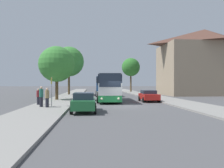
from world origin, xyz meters
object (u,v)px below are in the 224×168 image
(bus_front, at_px, (108,87))
(bus_middle, at_px, (103,86))
(bus_stop_sign, at_px, (52,88))
(pedestrian_waiting_near, at_px, (47,98))
(parked_car_right_near, at_px, (149,96))
(tree_left_far, at_px, (69,62))
(tree_right_near, at_px, (131,67))
(pedestrian_walking_back, at_px, (41,96))
(tree_left_near, at_px, (57,64))
(parked_car_left_curb, at_px, (84,102))
(pedestrian_waiting_far, at_px, (38,97))

(bus_front, bearing_deg, bus_middle, 91.54)
(bus_stop_sign, bearing_deg, pedestrian_waiting_near, -103.36)
(parked_car_right_near, xyz_separation_m, tree_left_far, (-11.39, 15.71, 5.64))
(bus_stop_sign, relative_size, tree_right_near, 0.32)
(tree_right_near, bearing_deg, bus_stop_sign, -111.65)
(bus_stop_sign, bearing_deg, bus_middle, 73.56)
(bus_stop_sign, xyz_separation_m, pedestrian_walking_back, (-0.82, -0.48, -0.73))
(parked_car_right_near, distance_m, bus_stop_sign, 12.22)
(tree_left_far, bearing_deg, bus_stop_sign, -88.18)
(pedestrian_waiting_near, height_order, tree_left_far, tree_left_far)
(parked_car_right_near, height_order, tree_left_near, tree_left_near)
(bus_front, distance_m, parked_car_left_curb, 10.82)
(bus_stop_sign, distance_m, pedestrian_walking_back, 1.20)
(pedestrian_waiting_far, distance_m, tree_left_near, 7.72)
(pedestrian_waiting_far, height_order, tree_left_near, tree_left_near)
(parked_car_right_near, bearing_deg, bus_front, -15.34)
(pedestrian_waiting_near, bearing_deg, pedestrian_waiting_far, -104.50)
(parked_car_left_curb, bearing_deg, bus_front, 76.01)
(bus_middle, xyz_separation_m, pedestrian_walking_back, (-6.61, -20.10, -0.74))
(bus_front, bearing_deg, tree_left_far, 115.99)
(bus_middle, xyz_separation_m, parked_car_left_curb, (-2.68, -22.81, -1.03))
(bus_middle, distance_m, parked_car_right_near, 14.71)
(parked_car_left_curb, bearing_deg, bus_middle, 83.61)
(parked_car_right_near, bearing_deg, tree_left_near, -11.19)
(parked_car_right_near, relative_size, bus_stop_sign, 1.48)
(pedestrian_walking_back, bearing_deg, pedestrian_waiting_near, -45.24)
(parked_car_right_near, height_order, pedestrian_waiting_far, pedestrian_waiting_far)
(pedestrian_waiting_near, height_order, tree_left_near, tree_left_near)
(parked_car_right_near, distance_m, tree_left_far, 20.21)
(parked_car_right_near, bearing_deg, pedestrian_waiting_far, 19.76)
(parked_car_right_near, distance_m, pedestrian_waiting_near, 12.81)
(pedestrian_waiting_far, height_order, tree_left_far, tree_left_far)
(tree_left_near, height_order, tree_right_near, tree_right_near)
(parked_car_right_near, relative_size, tree_left_near, 0.57)
(bus_middle, bearing_deg, tree_right_near, 63.67)
(pedestrian_waiting_far, height_order, pedestrian_walking_back, pedestrian_walking_back)
(parked_car_right_near, bearing_deg, tree_left_far, -52.91)
(pedestrian_walking_back, distance_m, tree_right_near, 37.60)
(bus_middle, relative_size, bus_stop_sign, 3.88)
(bus_stop_sign, distance_m, tree_left_near, 8.87)
(pedestrian_walking_back, bearing_deg, tree_left_near, 80.06)
(bus_stop_sign, relative_size, pedestrian_walking_back, 1.47)
(tree_left_near, bearing_deg, bus_front, -9.16)
(pedestrian_waiting_far, xyz_separation_m, tree_left_far, (0.90, 19.85, 5.44))
(tree_left_near, relative_size, tree_left_far, 0.76)
(bus_middle, distance_m, tree_left_near, 13.43)
(bus_middle, bearing_deg, bus_front, -88.16)
(bus_stop_sign, relative_size, tree_left_far, 0.30)
(parked_car_right_near, bearing_deg, bus_stop_sign, 29.57)
(bus_middle, bearing_deg, pedestrian_waiting_far, -110.41)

